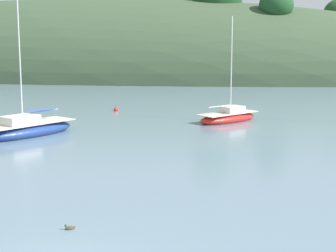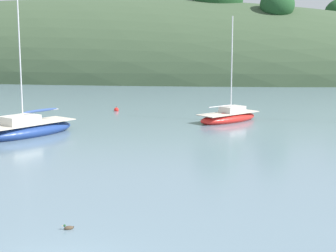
{
  "view_description": "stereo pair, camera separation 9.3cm",
  "coord_description": "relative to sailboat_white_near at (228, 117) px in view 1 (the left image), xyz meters",
  "views": [
    {
      "loc": [
        5.47,
        -13.31,
        6.76
      ],
      "look_at": [
        0.0,
        20.0,
        1.2
      ],
      "focal_mm": 56.51,
      "sensor_mm": 36.0,
      "label": 1
    },
    {
      "loc": [
        5.56,
        -13.29,
        6.76
      ],
      "look_at": [
        0.0,
        20.0,
        1.2
      ],
      "focal_mm": 56.51,
      "sensor_mm": 36.0,
      "label": 2
    }
  ],
  "objects": [
    {
      "name": "sailboat_white_near",
      "position": [
        0.0,
        0.0,
        0.0
      ],
      "size": [
        5.5,
        5.96,
        8.83
      ],
      "color": "red",
      "rests_on": "ground"
    },
    {
      "name": "duck_lone_right",
      "position": [
        -4.35,
        -26.26,
        -0.32
      ],
      "size": [
        0.41,
        0.32,
        0.24
      ],
      "color": "#473828",
      "rests_on": "ground"
    },
    {
      "name": "sailboat_orange_cutter",
      "position": [
        -13.75,
        -8.85,
        0.08
      ],
      "size": [
        5.94,
        7.83,
        11.02
      ],
      "color": "navy",
      "rests_on": "ground"
    },
    {
      "name": "far_shoreline_hill",
      "position": [
        -28.23,
        49.14,
        -0.31
      ],
      "size": [
        150.0,
        36.0,
        31.29
      ],
      "color": "#384C33",
      "rests_on": "ground"
    },
    {
      "name": "mooring_buoy_inner",
      "position": [
        -10.88,
        4.73,
        -0.26
      ],
      "size": [
        0.44,
        0.44,
        0.54
      ],
      "color": "red",
      "rests_on": "ground"
    }
  ]
}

